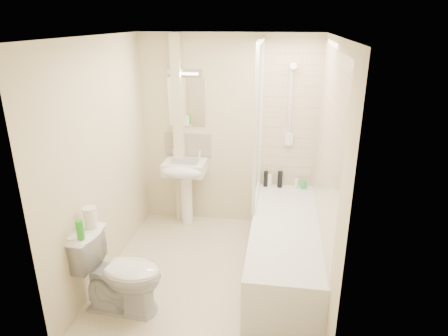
# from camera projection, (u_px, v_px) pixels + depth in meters

# --- Properties ---
(floor) EXTENTS (2.50, 2.50, 0.00)m
(floor) POSITION_uv_depth(u_px,v_px,m) (212.00, 273.00, 4.24)
(floor) COLOR beige
(floor) RESTS_ON ground
(wall_back) EXTENTS (2.20, 0.02, 2.40)m
(wall_back) POSITION_uv_depth(u_px,v_px,m) (228.00, 133.00, 4.98)
(wall_back) COLOR beige
(wall_back) RESTS_ON ground
(wall_left) EXTENTS (0.02, 2.50, 2.40)m
(wall_left) POSITION_uv_depth(u_px,v_px,m) (102.00, 162.00, 3.98)
(wall_left) COLOR beige
(wall_left) RESTS_ON ground
(wall_right) EXTENTS (0.02, 2.50, 2.40)m
(wall_right) POSITION_uv_depth(u_px,v_px,m) (328.00, 174.00, 3.67)
(wall_right) COLOR beige
(wall_right) RESTS_ON ground
(ceiling) EXTENTS (2.20, 2.50, 0.02)m
(ceiling) POSITION_uv_depth(u_px,v_px,m) (209.00, 36.00, 3.40)
(ceiling) COLOR white
(ceiling) RESTS_ON wall_back
(tile_back) EXTENTS (0.70, 0.01, 1.75)m
(tile_back) POSITION_uv_depth(u_px,v_px,m) (290.00, 118.00, 4.79)
(tile_back) COLOR beige
(tile_back) RESTS_ON wall_back
(tile_right) EXTENTS (0.01, 2.10, 1.75)m
(tile_right) POSITION_uv_depth(u_px,v_px,m) (327.00, 144.00, 3.78)
(tile_right) COLOR beige
(tile_right) RESTS_ON wall_right
(pipe_boxing) EXTENTS (0.12, 0.12, 2.40)m
(pipe_boxing) POSITION_uv_depth(u_px,v_px,m) (179.00, 133.00, 5.01)
(pipe_boxing) COLOR beige
(pipe_boxing) RESTS_ON ground
(splashback) EXTENTS (0.60, 0.02, 0.30)m
(splashback) POSITION_uv_depth(u_px,v_px,m) (188.00, 145.00, 5.10)
(splashback) COLOR beige
(splashback) RESTS_ON wall_back
(mirror) EXTENTS (0.46, 0.01, 0.60)m
(mirror) POSITION_uv_depth(u_px,v_px,m) (187.00, 102.00, 4.91)
(mirror) COLOR white
(mirror) RESTS_ON wall_back
(strip_light) EXTENTS (0.42, 0.07, 0.07)m
(strip_light) POSITION_uv_depth(u_px,v_px,m) (185.00, 72.00, 4.76)
(strip_light) COLOR silver
(strip_light) RESTS_ON wall_back
(bathtub) EXTENTS (0.70, 2.10, 0.55)m
(bathtub) POSITION_uv_depth(u_px,v_px,m) (284.00, 245.00, 4.22)
(bathtub) COLOR white
(bathtub) RESTS_ON ground
(shower_screen) EXTENTS (0.04, 0.92, 1.80)m
(shower_screen) POSITION_uv_depth(u_px,v_px,m) (258.00, 124.00, 4.42)
(shower_screen) COLOR white
(shower_screen) RESTS_ON bathtub
(shower_fixture) EXTENTS (0.10, 0.16, 0.99)m
(shower_fixture) POSITION_uv_depth(u_px,v_px,m) (291.00, 109.00, 4.70)
(shower_fixture) COLOR white
(shower_fixture) RESTS_ON wall_back
(pedestal_sink) EXTENTS (0.51, 0.48, 0.99)m
(pedestal_sink) POSITION_uv_depth(u_px,v_px,m) (185.00, 175.00, 5.01)
(pedestal_sink) COLOR white
(pedestal_sink) RESTS_ON ground
(bottle_black_a) EXTENTS (0.06, 0.06, 0.20)m
(bottle_black_a) POSITION_uv_depth(u_px,v_px,m) (266.00, 179.00, 5.02)
(bottle_black_a) COLOR black
(bottle_black_a) RESTS_ON bathtub
(bottle_white_a) EXTENTS (0.06, 0.06, 0.16)m
(bottle_white_a) POSITION_uv_depth(u_px,v_px,m) (270.00, 181.00, 5.02)
(bottle_white_a) COLOR white
(bottle_white_a) RESTS_ON bathtub
(bottle_black_b) EXTENTS (0.06, 0.06, 0.21)m
(bottle_black_b) POSITION_uv_depth(u_px,v_px,m) (280.00, 179.00, 5.00)
(bottle_black_b) COLOR black
(bottle_black_b) RESTS_ON bathtub
(bottle_white_b) EXTENTS (0.05, 0.05, 0.12)m
(bottle_white_b) POSITION_uv_depth(u_px,v_px,m) (296.00, 184.00, 4.98)
(bottle_white_b) COLOR white
(bottle_white_b) RESTS_ON bathtub
(bottle_green) EXTENTS (0.07, 0.07, 0.10)m
(bottle_green) POSITION_uv_depth(u_px,v_px,m) (303.00, 185.00, 4.98)
(bottle_green) COLOR green
(bottle_green) RESTS_ON bathtub
(toilet) EXTENTS (0.55, 0.83, 0.79)m
(toilet) POSITION_uv_depth(u_px,v_px,m) (120.00, 272.00, 3.60)
(toilet) COLOR white
(toilet) RESTS_ON ground
(toilet_roll_lower) EXTENTS (0.11, 0.11, 0.09)m
(toilet_roll_lower) POSITION_uv_depth(u_px,v_px,m) (91.00, 223.00, 3.56)
(toilet_roll_lower) COLOR white
(toilet_roll_lower) RESTS_ON toilet
(toilet_roll_upper) EXTENTS (0.12, 0.12, 0.10)m
(toilet_roll_upper) POSITION_uv_depth(u_px,v_px,m) (90.00, 213.00, 3.53)
(toilet_roll_upper) COLOR white
(toilet_roll_upper) RESTS_ON toilet_roll_lower
(green_bottle) EXTENTS (0.06, 0.06, 0.17)m
(green_bottle) POSITION_uv_depth(u_px,v_px,m) (80.00, 230.00, 3.36)
(green_bottle) COLOR green
(green_bottle) RESTS_ON toilet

